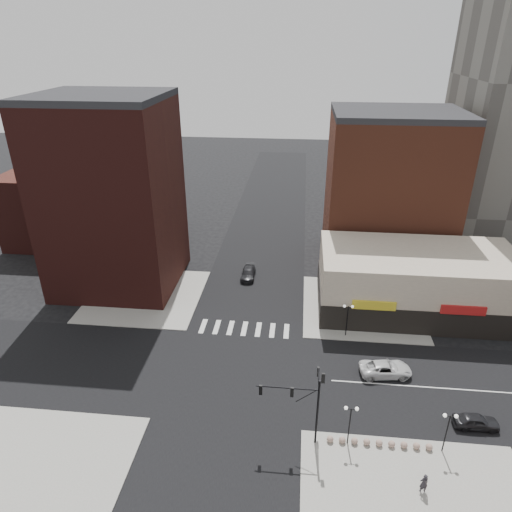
{
  "coord_description": "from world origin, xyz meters",
  "views": [
    {
      "loc": [
        6.01,
        -37.21,
        32.22
      ],
      "look_at": [
        1.55,
        5.98,
        11.0
      ],
      "focal_mm": 32.0,
      "sensor_mm": 36.0,
      "label": 1
    }
  ],
  "objects_px": {
    "white_suv": "(386,369)",
    "pedestrian": "(424,483)",
    "dark_sedan_east": "(476,421)",
    "dark_sedan_north": "(248,273)",
    "traffic_signal": "(307,396)",
    "street_lamp_se_b": "(449,423)",
    "street_lamp_se_a": "(351,416)",
    "street_lamp_ne": "(348,312)"
  },
  "relations": [
    {
      "from": "street_lamp_se_a",
      "to": "street_lamp_ne",
      "type": "height_order",
      "value": "same"
    },
    {
      "from": "traffic_signal",
      "to": "street_lamp_se_a",
      "type": "xyz_separation_m",
      "value": [
        3.76,
        -0.17,
        -1.67
      ]
    },
    {
      "from": "street_lamp_ne",
      "to": "dark_sedan_north",
      "type": "relative_size",
      "value": 0.88
    },
    {
      "from": "pedestrian",
      "to": "dark_sedan_east",
      "type": "bearing_deg",
      "value": -141.79
    },
    {
      "from": "traffic_signal",
      "to": "street_lamp_ne",
      "type": "relative_size",
      "value": 1.87
    },
    {
      "from": "traffic_signal",
      "to": "dark_sedan_north",
      "type": "xyz_separation_m",
      "value": [
        -8.41,
        28.93,
        -4.27
      ]
    },
    {
      "from": "street_lamp_se_b",
      "to": "white_suv",
      "type": "bearing_deg",
      "value": 109.5
    },
    {
      "from": "traffic_signal",
      "to": "dark_sedan_north",
      "type": "bearing_deg",
      "value": 106.2
    },
    {
      "from": "white_suv",
      "to": "pedestrian",
      "type": "distance_m",
      "value": 13.71
    },
    {
      "from": "street_lamp_se_b",
      "to": "white_suv",
      "type": "height_order",
      "value": "street_lamp_se_b"
    },
    {
      "from": "dark_sedan_north",
      "to": "pedestrian",
      "type": "xyz_separation_m",
      "value": [
        17.61,
        -33.23,
        0.35
      ]
    },
    {
      "from": "traffic_signal",
      "to": "street_lamp_se_b",
      "type": "height_order",
      "value": "traffic_signal"
    },
    {
      "from": "dark_sedan_east",
      "to": "dark_sedan_north",
      "type": "xyz_separation_m",
      "value": [
        -23.87,
        25.97,
        0.0
      ]
    },
    {
      "from": "street_lamp_se_b",
      "to": "dark_sedan_north",
      "type": "xyz_separation_m",
      "value": [
        -20.17,
        29.1,
        -2.6
      ]
    },
    {
      "from": "dark_sedan_east",
      "to": "street_lamp_ne",
      "type": "bearing_deg",
      "value": 38.62
    },
    {
      "from": "street_lamp_ne",
      "to": "dark_sedan_east",
      "type": "bearing_deg",
      "value": -50.28
    },
    {
      "from": "traffic_signal",
      "to": "white_suv",
      "type": "distance_m",
      "value": 13.27
    },
    {
      "from": "traffic_signal",
      "to": "pedestrian",
      "type": "xyz_separation_m",
      "value": [
        9.21,
        -4.3,
        -3.92
      ]
    },
    {
      "from": "traffic_signal",
      "to": "dark_sedan_north",
      "type": "height_order",
      "value": "traffic_signal"
    },
    {
      "from": "street_lamp_se_a",
      "to": "white_suv",
      "type": "xyz_separation_m",
      "value": [
        4.62,
        9.54,
        -2.54
      ]
    },
    {
      "from": "street_lamp_se_a",
      "to": "dark_sedan_east",
      "type": "relative_size",
      "value": 1.03
    },
    {
      "from": "white_suv",
      "to": "pedestrian",
      "type": "xyz_separation_m",
      "value": [
        0.82,
        -13.68,
        0.29
      ]
    },
    {
      "from": "traffic_signal",
      "to": "street_lamp_ne",
      "type": "xyz_separation_m",
      "value": [
        4.76,
        15.83,
        -1.67
      ]
    },
    {
      "from": "white_suv",
      "to": "pedestrian",
      "type": "height_order",
      "value": "pedestrian"
    },
    {
      "from": "street_lamp_ne",
      "to": "pedestrian",
      "type": "distance_m",
      "value": 20.74
    },
    {
      "from": "street_lamp_se_a",
      "to": "pedestrian",
      "type": "relative_size",
      "value": 2.26
    },
    {
      "from": "street_lamp_ne",
      "to": "street_lamp_se_a",
      "type": "bearing_deg",
      "value": -93.58
    },
    {
      "from": "street_lamp_ne",
      "to": "pedestrian",
      "type": "bearing_deg",
      "value": -77.56
    },
    {
      "from": "traffic_signal",
      "to": "street_lamp_ne",
      "type": "bearing_deg",
      "value": 73.25
    },
    {
      "from": "white_suv",
      "to": "traffic_signal",
      "type": "bearing_deg",
      "value": 130.78
    },
    {
      "from": "street_lamp_se_b",
      "to": "white_suv",
      "type": "relative_size",
      "value": 0.77
    },
    {
      "from": "dark_sedan_north",
      "to": "street_lamp_ne",
      "type": "bearing_deg",
      "value": -44.97
    },
    {
      "from": "street_lamp_ne",
      "to": "white_suv",
      "type": "bearing_deg",
      "value": -60.71
    },
    {
      "from": "dark_sedan_north",
      "to": "street_lamp_se_a",
      "type": "bearing_deg",
      "value": -67.43
    },
    {
      "from": "street_lamp_se_b",
      "to": "dark_sedan_north",
      "type": "distance_m",
      "value": 35.5
    },
    {
      "from": "traffic_signal",
      "to": "street_lamp_ne",
      "type": "height_order",
      "value": "traffic_signal"
    },
    {
      "from": "street_lamp_se_a",
      "to": "street_lamp_se_b",
      "type": "bearing_deg",
      "value": 0.0
    },
    {
      "from": "traffic_signal",
      "to": "street_lamp_se_b",
      "type": "xyz_separation_m",
      "value": [
        11.76,
        -0.17,
        -1.67
      ]
    },
    {
      "from": "street_lamp_se_b",
      "to": "dark_sedan_east",
      "type": "bearing_deg",
      "value": 40.23
    },
    {
      "from": "traffic_signal",
      "to": "dark_sedan_north",
      "type": "relative_size",
      "value": 1.64
    },
    {
      "from": "traffic_signal",
      "to": "pedestrian",
      "type": "bearing_deg",
      "value": -25.05
    },
    {
      "from": "street_lamp_ne",
      "to": "white_suv",
      "type": "xyz_separation_m",
      "value": [
        3.62,
        -6.46,
        -2.54
      ]
    }
  ]
}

